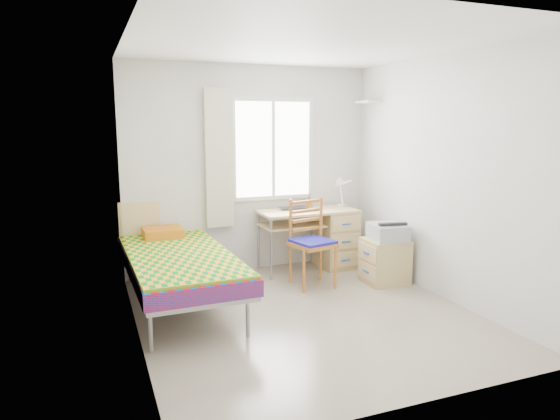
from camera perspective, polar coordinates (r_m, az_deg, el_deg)
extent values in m
plane|color=#BCAD93|center=(5.08, 2.94, -11.82)|extent=(3.50, 3.50, 0.00)
plane|color=white|center=(4.78, 3.23, 18.55)|extent=(3.50, 3.50, 0.00)
plane|color=silver|center=(6.39, -3.41, 4.66)|extent=(3.20, 0.00, 3.20)
plane|color=silver|center=(4.36, -16.49, 1.85)|extent=(0.00, 3.50, 3.50)
plane|color=silver|center=(5.61, 18.18, 3.47)|extent=(0.00, 3.50, 3.50)
cube|color=white|center=(6.45, -0.82, 6.96)|extent=(1.10, 0.04, 1.30)
cube|color=white|center=(6.44, -0.79, 6.95)|extent=(1.00, 0.02, 1.20)
cube|color=white|center=(6.43, -0.77, 6.95)|extent=(0.04, 0.02, 1.20)
cube|color=beige|center=(6.19, -6.94, 5.84)|extent=(0.35, 0.05, 1.70)
cube|color=white|center=(6.67, 10.05, 12.06)|extent=(0.20, 0.32, 0.03)
cube|color=gray|center=(5.30, -11.40, -6.82)|extent=(1.04, 2.21, 0.07)
cube|color=#AD0B1F|center=(5.28, -11.43, -5.91)|extent=(1.09, 2.23, 0.15)
cube|color=yellow|center=(5.24, -11.43, -5.05)|extent=(1.06, 2.11, 0.03)
cube|color=tan|center=(6.26, -13.18, -1.65)|extent=(1.05, 0.08, 0.60)
cube|color=orange|center=(6.00, -13.27, -2.52)|extent=(0.45, 0.38, 0.11)
cylinder|color=gray|center=(4.39, -14.58, -13.29)|extent=(0.04, 0.04, 0.35)
cylinder|color=gray|center=(6.37, -9.14, -5.75)|extent=(0.04, 0.04, 0.35)
cube|color=tan|center=(6.39, 3.19, -0.14)|extent=(1.26, 0.58, 0.03)
cube|color=tan|center=(6.64, 6.37, -3.25)|extent=(0.44, 0.56, 0.75)
cube|color=tan|center=(6.33, 1.27, -1.72)|extent=(0.77, 0.54, 0.02)
cylinder|color=gray|center=(6.04, -1.02, -4.53)|extent=(0.03, 0.03, 0.75)
cylinder|color=gray|center=(6.47, -2.47, -3.55)|extent=(0.03, 0.03, 0.75)
cube|color=#AF6721|center=(5.80, 3.76, -3.95)|extent=(0.53, 0.53, 0.04)
cube|color=navy|center=(5.79, 3.76, -3.64)|extent=(0.50, 0.50, 0.04)
cube|color=#AF6721|center=(5.91, 2.99, -0.64)|extent=(0.39, 0.12, 0.44)
cylinder|color=#AF6721|center=(5.61, 2.75, -7.03)|extent=(0.03, 0.03, 0.49)
cylinder|color=#AF6721|center=(6.05, 4.67, -3.27)|extent=(0.04, 0.04, 1.01)
cube|color=tan|center=(6.09, 11.89, -5.71)|extent=(0.49, 0.44, 0.53)
cube|color=tan|center=(5.93, 9.92, -4.86)|extent=(0.02, 0.39, 0.19)
cube|color=tan|center=(5.99, 9.86, -6.91)|extent=(0.02, 0.39, 0.19)
cube|color=#9A9DA2|center=(6.01, 12.20, -2.43)|extent=(0.45, 0.50, 0.18)
cube|color=black|center=(5.99, 12.23, -1.58)|extent=(0.35, 0.40, 0.02)
imported|color=black|center=(6.39, 1.72, 0.15)|extent=(0.38, 0.25, 0.03)
cylinder|color=orange|center=(6.58, 3.35, 0.75)|extent=(0.11, 0.11, 0.10)
cylinder|color=white|center=(6.69, 7.01, 0.53)|extent=(0.11, 0.11, 0.03)
cylinder|color=white|center=(6.67, 7.04, 1.83)|extent=(0.02, 0.12, 0.29)
cylinder|color=white|center=(6.57, 7.24, 3.02)|extent=(0.14, 0.25, 0.12)
cone|color=white|center=(6.44, 7.04, 3.17)|extent=(0.15, 0.16, 0.14)
imported|color=gray|center=(6.36, 1.68, -1.82)|extent=(0.26, 0.28, 0.02)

